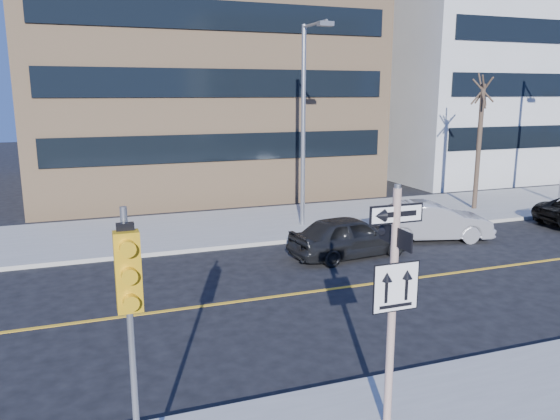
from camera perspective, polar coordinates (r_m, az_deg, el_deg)
name	(u,v)px	position (r m, az deg, el deg)	size (l,w,h in m)	color
ground	(324,364)	(11.88, 4.63, -15.78)	(120.00, 120.00, 0.00)	black
far_sidewalk	(544,200)	(31.56, 25.84, 0.93)	(66.00, 6.00, 0.15)	#98978E
sign_pole	(393,296)	(8.86, 11.73, -8.75)	(0.92, 0.92, 4.06)	silver
traffic_signal	(129,295)	(7.32, -15.47, -8.53)	(0.32, 0.45, 4.00)	gray
parked_car_a	(350,236)	(18.91, 7.27, -2.73)	(4.28, 1.72, 1.46)	black
parked_car_b	(431,221)	(21.66, 15.55, -1.16)	(4.46, 1.56, 1.47)	gray
streetlight_a	(306,113)	(21.97, 2.70, 10.06)	(0.55, 2.25, 8.00)	gray
street_tree_west	(483,93)	(27.15, 20.43, 11.35)	(1.80, 1.80, 6.35)	#3A2D22
building_brick	(186,35)	(35.28, -9.79, 17.60)	(18.00, 18.00, 18.00)	tan
building_grey_mid	(489,65)	(43.99, 21.00, 13.92)	(20.00, 16.00, 15.00)	#ABAEB0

